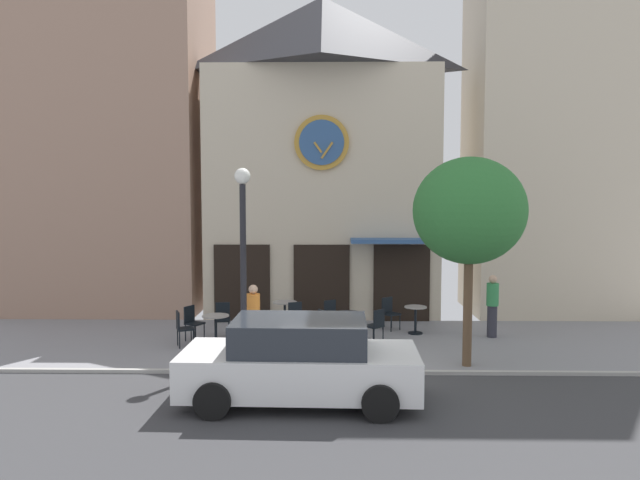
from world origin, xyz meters
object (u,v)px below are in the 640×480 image
Objects in this scene: cafe_table_center_left at (348,321)px; cafe_chair_curbside at (192,320)px; cafe_table_near_door at (415,316)px; pedestrian_green at (492,305)px; cafe_chair_facing_wall at (376,324)px; cafe_chair_facing_street at (182,326)px; cafe_chair_by_entrance at (325,324)px; cafe_table_leftmost at (285,309)px; cafe_chair_near_tree at (294,315)px; street_tree at (470,211)px; cafe_chair_mid_row at (223,317)px; cafe_table_rightmost at (216,324)px; parked_car_white at (300,361)px; street_lamp at (243,264)px; cafe_chair_left_end at (389,311)px; pedestrian_orange at (253,318)px; cafe_chair_outer at (332,314)px.

cafe_chair_curbside is (-4.07, -0.13, 0.03)m from cafe_table_center_left.
cafe_table_near_door is 2.06m from pedestrian_green.
cafe_table_near_door is 0.84× the size of cafe_chair_facing_wall.
cafe_chair_facing_street is 1.00× the size of cafe_chair_by_entrance.
cafe_chair_facing_street and cafe_chair_facing_wall have the same top height.
cafe_chair_curbside is (-2.30, -1.55, 0.01)m from cafe_table_leftmost.
cafe_chair_facing_wall is 1.00× the size of cafe_chair_near_tree.
cafe_table_near_door is 0.84× the size of cafe_chair_curbside.
pedestrian_green reaches higher than cafe_table_near_door.
cafe_chair_facing_street is (-6.75, 1.53, -2.91)m from street_tree.
cafe_table_rightmost is at bearing -91.39° from cafe_chair_mid_row.
parked_car_white is (-4.87, -5.11, -0.10)m from pedestrian_green.
cafe_table_near_door is at bearing 103.13° from street_tree.
cafe_chair_mid_row is at bearing 168.94° from cafe_chair_facing_wall.
street_lamp is 4.89× the size of cafe_chair_near_tree.
cafe_table_rightmost is 0.99× the size of cafe_table_leftmost.
cafe_chair_left_end is 4.42m from pedestrian_orange.
parked_car_white is (3.05, -4.61, 0.23)m from cafe_chair_curbside.
cafe_chair_near_tree and cafe_chair_mid_row have the same top height.
cafe_chair_facing_wall is at bearing -134.99° from cafe_table_near_door.
pedestrian_green is at bearing -10.03° from cafe_table_near_door.
cafe_table_near_door is at bearing 45.01° from cafe_chair_facing_wall.
pedestrian_orange is (-0.53, -2.86, 0.34)m from cafe_table_leftmost.
parked_car_white reaches higher than cafe_chair_facing_street.
cafe_chair_facing_street is at bearing -137.07° from cafe_table_leftmost.
cafe_chair_by_entrance is (2.79, -0.04, 0.02)m from cafe_table_rightmost.
street_lamp is 5.16m from street_tree.
cafe_chair_facing_street is (-6.04, -1.53, 0.04)m from cafe_table_near_door.
cafe_table_leftmost is 2.29m from cafe_chair_by_entrance.
cafe_chair_mid_row is 0.54× the size of pedestrian_orange.
cafe_chair_near_tree is (-3.32, -0.12, 0.04)m from cafe_table_near_door.
cafe_chair_facing_wall reaches higher than cafe_table_center_left.
street_tree is 5.14× the size of cafe_chair_near_tree.
cafe_chair_left_end is at bearing 69.62° from parked_car_white.
cafe_chair_left_end and cafe_chair_mid_row have the same top height.
cafe_table_near_door is 0.45× the size of pedestrian_green.
pedestrian_orange is (-4.16, -2.16, 0.37)m from cafe_table_near_door.
cafe_chair_outer is at bearing 133.23° from cafe_chair_facing_wall.
cafe_chair_mid_row is at bearing 120.74° from pedestrian_orange.
cafe_table_leftmost is 3.10m from cafe_chair_facing_wall.
cafe_chair_facing_street is 5.04m from parked_car_white.
cafe_chair_left_end is 4.65m from cafe_chair_mid_row.
cafe_chair_mid_row is (-5.23, -0.37, 0.04)m from cafe_table_near_door.
cafe_chair_outer is at bearing 83.79° from parked_car_white.
cafe_chair_near_tree is 1.00× the size of cafe_chair_mid_row.
cafe_chair_facing_wall is 3.18m from pedestrian_orange.
cafe_chair_by_entrance is at bearing 4.30° from cafe_chair_facing_street.
parked_car_white reaches higher than cafe_chair_by_entrance.
cafe_table_rightmost is 0.98× the size of cafe_table_near_door.
parked_car_white is at bearing -111.82° from cafe_chair_facing_wall.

